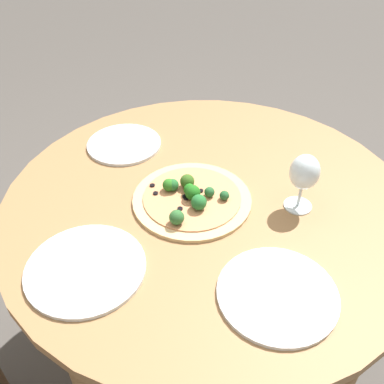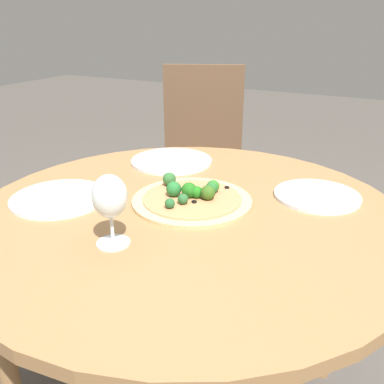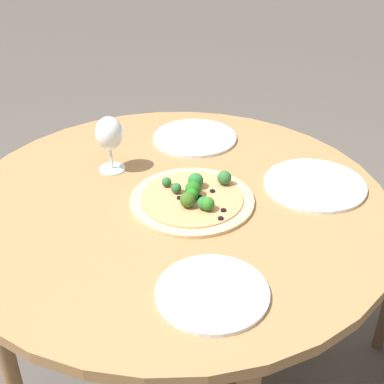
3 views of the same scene
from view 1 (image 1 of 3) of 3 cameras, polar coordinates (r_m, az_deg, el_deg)
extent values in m
plane|color=#4C4742|center=(1.72, 1.60, -19.04)|extent=(12.00, 12.00, 0.00)
cylinder|color=olive|center=(1.18, 2.21, -1.18)|extent=(1.12, 1.12, 0.03)
cylinder|color=olive|center=(1.74, 11.88, -1.79)|extent=(0.05, 0.05, 0.68)
cylinder|color=olive|center=(1.68, -11.56, -3.36)|extent=(0.05, 0.05, 0.68)
cylinder|color=olive|center=(1.34, 20.14, -21.83)|extent=(0.05, 0.05, 0.68)
cylinder|color=tan|center=(1.15, 0.00, -0.96)|extent=(0.32, 0.32, 0.01)
cylinder|color=tan|center=(1.15, 0.00, -0.69)|extent=(0.26, 0.26, 0.00)
sphere|color=#24612A|center=(1.16, -2.60, 0.95)|extent=(0.03, 0.03, 0.03)
sphere|color=#23672D|center=(1.10, 0.92, -1.37)|extent=(0.04, 0.04, 0.04)
sphere|color=#1C6618|center=(1.13, 0.13, -0.18)|extent=(0.03, 0.03, 0.03)
sphere|color=#296C1F|center=(1.16, -3.10, 0.94)|extent=(0.04, 0.04, 0.04)
sphere|color=#22582B|center=(1.13, 4.34, -0.46)|extent=(0.03, 0.03, 0.03)
sphere|color=#2C5E2C|center=(1.06, -2.05, -3.39)|extent=(0.04, 0.04, 0.04)
sphere|color=#1E6A18|center=(1.14, -0.30, 0.22)|extent=(0.03, 0.03, 0.03)
sphere|color=#32581B|center=(1.17, -0.64, 1.44)|extent=(0.04, 0.04, 0.04)
sphere|color=#265A2C|center=(1.14, 2.49, 0.01)|extent=(0.03, 0.03, 0.03)
sphere|color=#1F6219|center=(1.13, 0.10, -0.08)|extent=(0.04, 0.04, 0.04)
cylinder|color=black|center=(1.19, -5.31, 0.89)|extent=(0.01, 0.01, 0.00)
cylinder|color=black|center=(1.16, -4.87, -0.17)|extent=(0.01, 0.01, 0.00)
cylinder|color=black|center=(1.16, 1.18, 0.17)|extent=(0.01, 0.01, 0.00)
cylinder|color=black|center=(1.11, -1.61, -2.23)|extent=(0.01, 0.01, 0.00)
cylinder|color=black|center=(1.14, -0.96, -0.60)|extent=(0.01, 0.01, 0.00)
cylinder|color=black|center=(1.14, -0.02, -0.60)|extent=(0.01, 0.01, 0.00)
cylinder|color=black|center=(1.14, -0.80, -0.84)|extent=(0.01, 0.01, 0.00)
cylinder|color=silver|center=(1.17, 13.90, -1.77)|extent=(0.07, 0.07, 0.00)
cylinder|color=silver|center=(1.15, 14.16, -0.53)|extent=(0.01, 0.01, 0.06)
ellipsoid|color=silver|center=(1.10, 14.79, 2.60)|extent=(0.08, 0.08, 0.10)
cylinder|color=silver|center=(1.39, -9.04, 6.34)|extent=(0.23, 0.23, 0.01)
cylinder|color=silver|center=(0.96, 11.30, -13.16)|extent=(0.26, 0.26, 0.01)
cylinder|color=silver|center=(1.01, -13.99, -9.83)|extent=(0.27, 0.27, 0.01)
camera|label=2|loc=(1.72, 34.03, 24.18)|focal=40.00mm
camera|label=3|loc=(1.95, -23.09, 37.39)|focal=50.00mm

